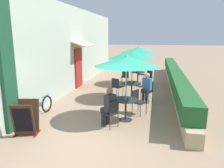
# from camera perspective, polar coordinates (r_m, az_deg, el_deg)

# --- Properties ---
(ground_plane) EXTENTS (120.00, 120.00, 0.00)m
(ground_plane) POSITION_cam_1_polar(r_m,az_deg,el_deg) (5.80, -7.62, -16.18)
(ground_plane) COLOR #9E7F66
(cafe_facade_wall) EXTENTS (0.98, 14.20, 4.20)m
(cafe_facade_wall) POSITION_cam_1_polar(r_m,az_deg,el_deg) (12.52, -8.67, 9.33)
(cafe_facade_wall) COLOR #B2C1AD
(cafe_facade_wall) RESTS_ON ground_plane
(planter_hedge) EXTENTS (0.60, 13.20, 1.01)m
(planter_hedge) POSITION_cam_1_polar(r_m,az_deg,el_deg) (12.05, 16.07, 1.40)
(planter_hedge) COLOR tan
(planter_hedge) RESTS_ON ground_plane
(patio_table_near) EXTENTS (0.83, 0.83, 0.72)m
(patio_table_near) POSITION_cam_1_polar(r_m,az_deg,el_deg) (7.26, 3.60, -5.38)
(patio_table_near) COLOR #28282D
(patio_table_near) RESTS_ON ground_plane
(patio_umbrella_near) EXTENTS (2.04, 2.04, 2.19)m
(patio_umbrella_near) POSITION_cam_1_polar(r_m,az_deg,el_deg) (6.95, 3.76, 5.95)
(patio_umbrella_near) COLOR #B7B7BC
(patio_umbrella_near) RESTS_ON ground_plane
(cafe_chair_near_left) EXTENTS (0.55, 0.55, 0.87)m
(cafe_chair_near_left) POSITION_cam_1_polar(r_m,az_deg,el_deg) (7.88, 6.73, -4.18)
(cafe_chair_near_left) COLOR #232328
(cafe_chair_near_left) RESTS_ON ground_plane
(cafe_chair_near_right) EXTENTS (0.55, 0.55, 0.87)m
(cafe_chair_near_right) POSITION_cam_1_polar(r_m,az_deg,el_deg) (6.68, -0.11, -7.20)
(cafe_chair_near_right) COLOR #232328
(cafe_chair_near_right) RESTS_ON ground_plane
(seated_patron_near_right) EXTENTS (0.51, 0.48, 1.25)m
(seated_patron_near_right) POSITION_cam_1_polar(r_m,az_deg,el_deg) (6.70, -0.81, -5.61)
(seated_patron_near_right) COLOR #23232D
(seated_patron_near_right) RESTS_ON ground_plane
(coffee_cup_near) EXTENTS (0.07, 0.07, 0.09)m
(coffee_cup_near) POSITION_cam_1_polar(r_m,az_deg,el_deg) (7.17, 4.92, -3.74)
(coffee_cup_near) COLOR teal
(coffee_cup_near) RESTS_ON patio_table_near
(patio_table_mid) EXTENTS (0.83, 0.83, 0.72)m
(patio_table_mid) POSITION_cam_1_polar(r_m,az_deg,el_deg) (9.66, 5.15, -0.82)
(patio_table_mid) COLOR #28282D
(patio_table_mid) RESTS_ON ground_plane
(patio_umbrella_mid) EXTENTS (2.04, 2.04, 2.19)m
(patio_umbrella_mid) POSITION_cam_1_polar(r_m,az_deg,el_deg) (9.43, 5.32, 7.69)
(patio_umbrella_mid) COLOR #B7B7BC
(patio_umbrella_mid) RESTS_ON ground_plane
(cafe_chair_mid_left) EXTENTS (0.53, 0.53, 0.87)m
(cafe_chair_mid_left) POSITION_cam_1_polar(r_m,az_deg,el_deg) (10.01, 1.21, -0.45)
(cafe_chair_mid_left) COLOR #232328
(cafe_chair_mid_left) RESTS_ON ground_plane
(cafe_chair_mid_right) EXTENTS (0.53, 0.53, 0.87)m
(cafe_chair_mid_right) POSITION_cam_1_polar(r_m,az_deg,el_deg) (9.38, 9.34, -1.51)
(cafe_chair_mid_right) COLOR #232328
(cafe_chair_mid_right) RESTS_ON ground_plane
(seated_patron_mid_right) EXTENTS (0.46, 0.50, 1.25)m
(seated_patron_mid_right) POSITION_cam_1_polar(r_m,az_deg,el_deg) (9.24, 9.06, -0.63)
(seated_patron_mid_right) COLOR #23232D
(seated_patron_mid_right) RESTS_ON ground_plane
(coffee_cup_mid) EXTENTS (0.07, 0.07, 0.09)m
(coffee_cup_mid) POSITION_cam_1_polar(r_m,az_deg,el_deg) (9.69, 5.78, 0.58)
(coffee_cup_mid) COLOR #232328
(coffee_cup_mid) RESTS_ON patio_table_mid
(patio_table_far) EXTENTS (0.83, 0.83, 0.72)m
(patio_table_far) POSITION_cam_1_polar(r_m,az_deg,el_deg) (12.67, 6.72, 2.37)
(patio_table_far) COLOR #28282D
(patio_table_far) RESTS_ON ground_plane
(patio_umbrella_far) EXTENTS (2.04, 2.04, 2.19)m
(patio_umbrella_far) POSITION_cam_1_polar(r_m,az_deg,el_deg) (12.50, 6.89, 8.86)
(patio_umbrella_far) COLOR #B7B7BC
(patio_umbrella_far) RESTS_ON ground_plane
(cafe_chair_far_left) EXTENTS (0.51, 0.51, 0.87)m
(cafe_chair_far_left) POSITION_cam_1_polar(r_m,az_deg,el_deg) (12.44, 3.41, 2.13)
(cafe_chair_far_left) COLOR #232328
(cafe_chair_far_left) RESTS_ON ground_plane
(cafe_chair_far_right) EXTENTS (0.56, 0.56, 0.87)m
(cafe_chair_far_right) POSITION_cam_1_polar(r_m,az_deg,el_deg) (12.21, 9.44, 1.78)
(cafe_chair_far_right) COLOR #232328
(cafe_chair_far_right) RESTS_ON ground_plane
(cafe_chair_far_back) EXTENTS (0.47, 0.47, 0.87)m
(cafe_chair_far_back) POSITION_cam_1_polar(r_m,az_deg,el_deg) (13.41, 7.30, 2.82)
(cafe_chair_far_back) COLOR #232328
(cafe_chair_far_back) RESTS_ON ground_plane
(coffee_cup_far) EXTENTS (0.07, 0.07, 0.09)m
(coffee_cup_far) POSITION_cam_1_polar(r_m,az_deg,el_deg) (12.49, 6.56, 3.28)
(coffee_cup_far) COLOR #B73D3D
(coffee_cup_far) RESTS_ON patio_table_far
(bicycle_leaning) EXTENTS (0.21, 1.63, 0.71)m
(bicycle_leaning) POSITION_cam_1_polar(r_m,az_deg,el_deg) (8.02, -18.64, -5.89)
(bicycle_leaning) COLOR black
(bicycle_leaning) RESTS_ON ground_plane
(menu_board) EXTENTS (0.72, 0.74, 0.97)m
(menu_board) POSITION_cam_1_polar(r_m,az_deg,el_deg) (6.74, -21.58, -8.30)
(menu_board) COLOR #422819
(menu_board) RESTS_ON ground_plane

